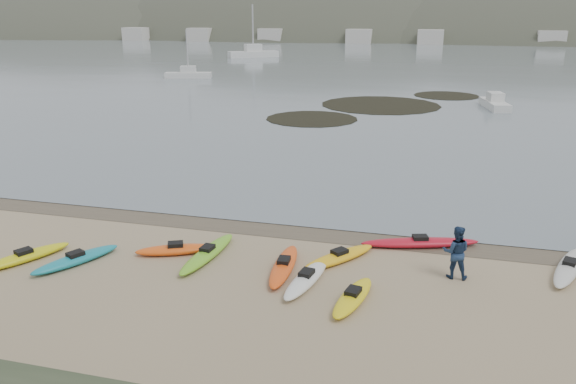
# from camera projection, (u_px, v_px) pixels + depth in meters

# --- Properties ---
(ground) EXTENTS (600.00, 600.00, 0.00)m
(ground) POSITION_uv_depth(u_px,v_px,m) (288.00, 226.00, 23.63)
(ground) COLOR tan
(ground) RESTS_ON ground
(wet_sand) EXTENTS (60.00, 60.00, 0.00)m
(wet_sand) POSITION_uv_depth(u_px,v_px,m) (286.00, 228.00, 23.36)
(wet_sand) COLOR brown
(wet_sand) RESTS_ON ground
(water) EXTENTS (1200.00, 1200.00, 0.00)m
(water) POSITION_uv_depth(u_px,v_px,m) (430.00, 29.00, 299.98)
(water) COLOR slate
(water) RESTS_ON ground
(kayaks) EXTENTS (22.81, 8.59, 0.34)m
(kayaks) POSITION_uv_depth(u_px,v_px,m) (253.00, 261.00, 19.91)
(kayaks) COLOR white
(kayaks) RESTS_ON ground
(person_east) EXTENTS (0.91, 0.71, 1.85)m
(person_east) POSITION_uv_depth(u_px,v_px,m) (456.00, 252.00, 18.77)
(person_east) COLOR navy
(person_east) RESTS_ON ground
(kelp_mats) EXTENTS (18.37, 24.34, 0.04)m
(kelp_mats) POSITION_uv_depth(u_px,v_px,m) (380.00, 106.00, 53.66)
(kelp_mats) COLOR black
(kelp_mats) RESTS_ON water
(moored_boats) EXTENTS (93.21, 77.02, 1.38)m
(moored_boats) POSITION_uv_depth(u_px,v_px,m) (434.00, 61.00, 97.33)
(moored_boats) COLOR silver
(moored_boats) RESTS_ON ground
(far_hills) EXTENTS (550.00, 135.00, 80.00)m
(far_hills) POSITION_uv_depth(u_px,v_px,m) (535.00, 85.00, 197.69)
(far_hills) COLOR #384235
(far_hills) RESTS_ON ground
(far_town) EXTENTS (199.00, 5.00, 4.00)m
(far_town) POSITION_uv_depth(u_px,v_px,m) (441.00, 37.00, 155.15)
(far_town) COLOR beige
(far_town) RESTS_ON ground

